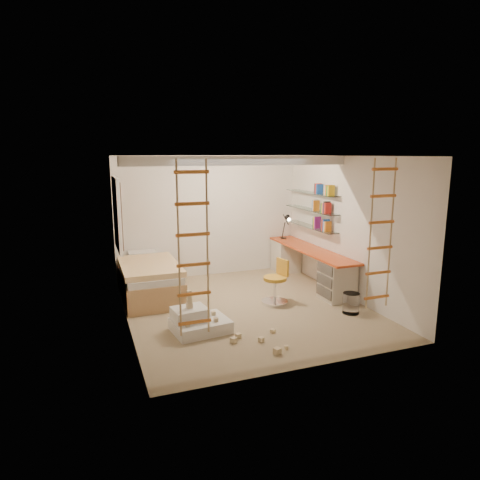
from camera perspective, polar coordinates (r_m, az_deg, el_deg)
name	(u,v)px	position (r m, az deg, el deg)	size (l,w,h in m)	color
floor	(246,308)	(7.54, 0.80, -9.03)	(4.50, 4.50, 0.00)	#968361
ceiling_beam	(240,161)	(7.35, 0.00, 10.53)	(4.00, 0.18, 0.16)	white
window_frame	(117,214)	(8.18, -16.09, 3.36)	(0.06, 1.15, 1.35)	white
window_blind	(119,214)	(8.19, -15.81, 3.38)	(0.02, 1.00, 1.20)	#4C2D1E
rope_ladder_left	(193,250)	(5.11, -6.25, -1.30)	(0.41, 0.04, 2.13)	#C16C21
rope_ladder_right	(381,235)	(6.31, 18.25, 0.63)	(0.41, 0.04, 2.13)	orange
waste_bin	(351,303)	(7.48, 14.58, -8.16)	(0.28, 0.28, 0.35)	white
desk	(309,265)	(8.87, 9.20, -3.29)	(0.56, 2.80, 0.75)	#D24718
shelves	(311,210)	(8.97, 9.44, 4.00)	(0.25, 1.80, 0.71)	white
bed	(149,279)	(8.22, -12.05, -5.12)	(1.02, 2.00, 0.69)	#AD7F51
task_lamp	(287,223)	(9.53, 6.27, 2.31)	(0.14, 0.36, 0.57)	black
swivel_chair	(276,287)	(7.70, 4.81, -6.31)	(0.57, 0.57, 0.80)	gold
play_platform	(198,322)	(6.59, -5.69, -10.84)	(0.89, 0.73, 0.36)	silver
toy_blocks	(228,324)	(6.34, -1.58, -11.09)	(1.30, 1.27, 0.63)	#CCB284
books	(311,205)	(8.95, 9.46, 4.66)	(0.14, 0.58, 0.92)	orange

